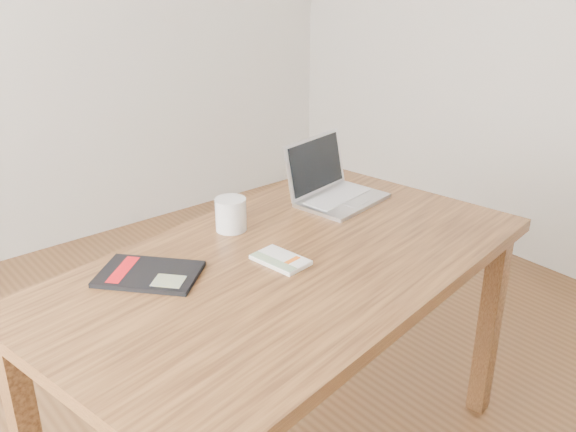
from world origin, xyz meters
TOP-DOWN VIEW (x-y plane):
  - room at (-0.07, 0.00)m, footprint 4.04×4.04m
  - desk at (0.10, -0.07)m, footprint 1.56×1.06m
  - white_guidebook at (0.08, -0.07)m, footprint 0.12×0.17m
  - black_guidebook at (-0.24, 0.09)m, footprint 0.30×0.31m
  - laptop at (0.51, 0.19)m, footprint 0.33×0.29m
  - coffee_mug at (0.10, 0.20)m, footprint 0.13×0.10m

SIDE VIEW (x-z plane):
  - desk at x=0.10m, z-range 0.29..1.04m
  - white_guidebook at x=0.08m, z-range 0.75..0.76m
  - black_guidebook at x=-0.24m, z-range 0.75..0.76m
  - laptop at x=0.51m, z-range 0.69..0.90m
  - coffee_mug at x=0.10m, z-range 0.75..0.85m
  - room at x=-0.07m, z-range 0.01..2.71m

